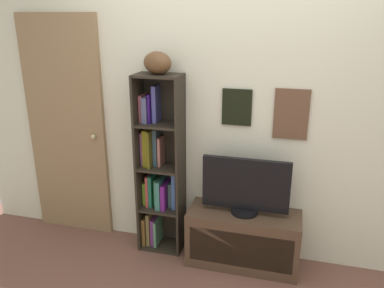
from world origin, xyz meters
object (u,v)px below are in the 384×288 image
at_px(tv_stand, 243,238).
at_px(television, 246,187).
at_px(football, 157,63).
at_px(door, 67,129).
at_px(bookshelf, 158,171).

distance_m(tv_stand, television, 0.47).
distance_m(football, tv_stand, 1.60).
xyz_separation_m(football, door, (-0.94, 0.10, -0.64)).
height_order(television, door, door).
height_order(tv_stand, television, television).
xyz_separation_m(football, tv_stand, (0.74, -0.06, -1.42)).
bearing_deg(football, bookshelf, 137.15).
height_order(bookshelf, television, bookshelf).
xyz_separation_m(football, television, (0.74, -0.06, -0.95)).
height_order(football, television, football).
bearing_deg(door, television, -5.49).
bearing_deg(door, football, -6.21).
height_order(bookshelf, door, door).
bearing_deg(tv_stand, bookshelf, 173.49).
distance_m(tv_stand, door, 1.86).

